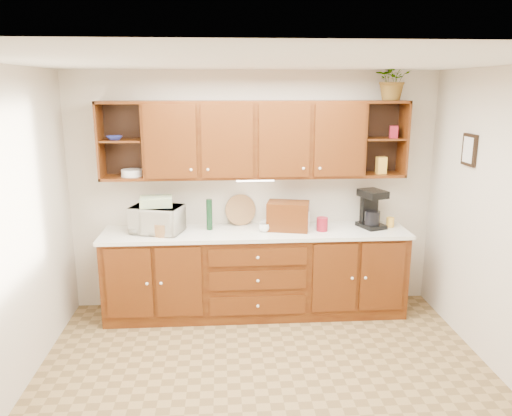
{
  "coord_description": "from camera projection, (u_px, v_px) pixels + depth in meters",
  "views": [
    {
      "loc": [
        -0.35,
        -3.63,
        2.43
      ],
      "look_at": [
        -0.02,
        1.15,
        1.26
      ],
      "focal_mm": 35.0,
      "sensor_mm": 36.0,
      "label": 1
    }
  ],
  "objects": [
    {
      "name": "plate_stack",
      "position": [
        132.0,
        173.0,
        5.19
      ],
      "size": [
        0.24,
        0.24,
        0.07
      ],
      "primitive_type": "cylinder",
      "rotation": [
        0.0,
        0.0,
        0.09
      ],
      "color": "white",
      "rests_on": "upper_cabinets"
    },
    {
      "name": "wicker_basket",
      "position": [
        164.0,
        229.0,
        5.13
      ],
      "size": [
        0.26,
        0.26,
        0.13
      ],
      "primitive_type": "cylinder",
      "rotation": [
        0.0,
        0.0,
        -0.14
      ],
      "color": "olive",
      "rests_on": "countertop"
    },
    {
      "name": "wine_bottle",
      "position": [
        209.0,
        215.0,
        5.3
      ],
      "size": [
        0.07,
        0.07,
        0.33
      ],
      "primitive_type": "cylinder",
      "rotation": [
        0.0,
        0.0,
        0.09
      ],
      "color": "#103219",
      "rests_on": "countertop"
    },
    {
      "name": "back_wall",
      "position": [
        254.0,
        192.0,
        5.51
      ],
      "size": [
        4.0,
        0.0,
        4.0
      ],
      "primitive_type": "plane",
      "rotation": [
        1.57,
        0.0,
        0.0
      ],
      "color": "beige",
      "rests_on": "floor"
    },
    {
      "name": "canister_red",
      "position": [
        322.0,
        224.0,
        5.27
      ],
      "size": [
        0.14,
        0.14,
        0.14
      ],
      "primitive_type": "cylinder",
      "rotation": [
        0.0,
        0.0,
        0.2
      ],
      "color": "maroon",
      "rests_on": "countertop"
    },
    {
      "name": "framed_picture",
      "position": [
        469.0,
        150.0,
        4.69
      ],
      "size": [
        0.03,
        0.24,
        0.3
      ],
      "primitive_type": "cube",
      "color": "black",
      "rests_on": "right_wall"
    },
    {
      "name": "pantry_box_yellow",
      "position": [
        381.0,
        165.0,
        5.34
      ],
      "size": [
        0.11,
        0.09,
        0.18
      ],
      "primitive_type": "cube",
      "rotation": [
        0.0,
        0.0,
        0.12
      ],
      "color": "gold",
      "rests_on": "upper_cabinets"
    },
    {
      "name": "ceiling",
      "position": [
        270.0,
        62.0,
        3.5
      ],
      "size": [
        4.0,
        4.0,
        0.0
      ],
      "primitive_type": "plane",
      "rotation": [
        3.14,
        0.0,
        0.0
      ],
      "color": "white",
      "rests_on": "back_wall"
    },
    {
      "name": "canister_yellow",
      "position": [
        390.0,
        222.0,
        5.43
      ],
      "size": [
        0.09,
        0.09,
        0.11
      ],
      "primitive_type": "cylinder",
      "rotation": [
        0.0,
        0.0,
        0.15
      ],
      "color": "gold",
      "rests_on": "countertop"
    },
    {
      "name": "woven_tray",
      "position": [
        241.0,
        224.0,
        5.52
      ],
      "size": [
        0.35,
        0.17,
        0.34
      ],
      "primitive_type": "cylinder",
      "rotation": [
        1.36,
        0.0,
        0.25
      ],
      "color": "olive",
      "rests_on": "countertop"
    },
    {
      "name": "bowl_stack",
      "position": [
        114.0,
        138.0,
        5.07
      ],
      "size": [
        0.21,
        0.21,
        0.04
      ],
      "primitive_type": "imported",
      "rotation": [
        0.0,
        0.0,
        0.28
      ],
      "color": "navy",
      "rests_on": "upper_cabinets"
    },
    {
      "name": "base_cabinets",
      "position": [
        256.0,
        274.0,
        5.42
      ],
      "size": [
        3.2,
        0.6,
        0.9
      ],
      "primitive_type": "cube",
      "color": "#3C1606",
      "rests_on": "floor"
    },
    {
      "name": "bread_box",
      "position": [
        288.0,
        216.0,
        5.3
      ],
      "size": [
        0.48,
        0.36,
        0.3
      ],
      "primitive_type": "cube",
      "rotation": [
        0.0,
        0.0,
        -0.23
      ],
      "color": "#3C1606",
      "rests_on": "countertop"
    },
    {
      "name": "coffee_maker",
      "position": [
        371.0,
        209.0,
        5.4
      ],
      "size": [
        0.31,
        0.35,
        0.41
      ],
      "rotation": [
        0.0,
        0.0,
        0.35
      ],
      "color": "black",
      "rests_on": "countertop"
    },
    {
      "name": "towel_stack",
      "position": [
        156.0,
        202.0,
        5.16
      ],
      "size": [
        0.35,
        0.27,
        0.1
      ],
      "primitive_type": "cube",
      "rotation": [
        0.0,
        0.0,
        0.11
      ],
      "color": "#EFED70",
      "rests_on": "microwave"
    },
    {
      "name": "mug_tree",
      "position": [
        268.0,
        226.0,
        5.31
      ],
      "size": [
        0.26,
        0.27,
        0.31
      ],
      "rotation": [
        0.0,
        0.0,
        -0.12
      ],
      "color": "#3C1606",
      "rests_on": "countertop"
    },
    {
      "name": "upper_cabinets",
      "position": [
        256.0,
        139.0,
        5.21
      ],
      "size": [
        3.2,
        0.33,
        0.8
      ],
      "color": "#3C1606",
      "rests_on": "back_wall"
    },
    {
      "name": "undercabinet_light",
      "position": [
        255.0,
        180.0,
        5.26
      ],
      "size": [
        0.4,
        0.05,
        0.02
      ],
      "primitive_type": "cube",
      "color": "white",
      "rests_on": "upper_cabinets"
    },
    {
      "name": "pantry_box_red",
      "position": [
        394.0,
        132.0,
        5.27
      ],
      "size": [
        0.1,
        0.09,
        0.13
      ],
      "primitive_type": "cube",
      "rotation": [
        0.0,
        0.0,
        -0.21
      ],
      "color": "maroon",
      "rests_on": "upper_cabinets"
    },
    {
      "name": "microwave",
      "position": [
        157.0,
        219.0,
        5.2
      ],
      "size": [
        0.59,
        0.48,
        0.28
      ],
      "primitive_type": "imported",
      "rotation": [
        0.0,
        0.0,
        -0.29
      ],
      "color": "#EEE3CD",
      "rests_on": "countertop"
    },
    {
      "name": "potted_plant",
      "position": [
        393.0,
        79.0,
        5.11
      ],
      "size": [
        0.49,
        0.47,
        0.43
      ],
      "primitive_type": "imported",
      "rotation": [
        0.0,
        0.0,
        0.42
      ],
      "color": "#999999",
      "rests_on": "upper_cabinets"
    },
    {
      "name": "countertop",
      "position": [
        256.0,
        232.0,
        5.3
      ],
      "size": [
        3.24,
        0.64,
        0.04
      ],
      "primitive_type": "cube",
      "color": "silver",
      "rests_on": "base_cabinets"
    },
    {
      "name": "floor",
      "position": [
        268.0,
        389.0,
        4.12
      ],
      "size": [
        4.0,
        4.0,
        0.0
      ],
      "primitive_type": "plane",
      "color": "olive",
      "rests_on": "ground"
    },
    {
      "name": "canister_white",
      "position": [
        306.0,
        221.0,
        5.3
      ],
      "size": [
        0.1,
        0.1,
        0.2
      ],
      "primitive_type": "cylinder",
      "rotation": [
        0.0,
        0.0,
        -0.14
      ],
      "color": "white",
      "rests_on": "countertop"
    }
  ]
}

